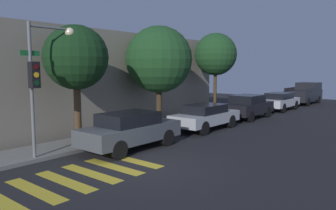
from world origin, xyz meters
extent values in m
plane|color=black|center=(0.00, 0.00, 0.00)|extent=(60.00, 60.00, 0.00)
cube|color=slate|center=(0.00, 4.25, 0.07)|extent=(26.00, 2.10, 0.14)
cube|color=gray|center=(0.00, 8.70, 2.61)|extent=(26.00, 6.00, 5.23)
cube|color=gold|center=(-3.45, 0.80, 0.00)|extent=(0.45, 2.60, 0.00)
cube|color=gold|center=(-2.52, 0.80, 0.00)|extent=(0.45, 2.60, 0.00)
cube|color=gold|center=(-1.60, 0.80, 0.00)|extent=(0.45, 2.60, 0.00)
cube|color=gold|center=(-0.67, 0.80, 0.00)|extent=(0.45, 2.60, 0.00)
cube|color=gold|center=(0.25, 0.80, 0.00)|extent=(0.45, 2.60, 0.00)
cylinder|color=slate|center=(-2.00, 3.45, 2.43)|extent=(0.12, 0.12, 4.87)
cube|color=black|center=(-2.00, 3.24, 3.05)|extent=(0.30, 0.30, 0.90)
cylinder|color=#4C0C0C|center=(-2.00, 3.08, 3.32)|extent=(0.18, 0.02, 0.18)
cylinder|color=yellow|center=(-2.00, 3.08, 3.05)|extent=(0.18, 0.02, 0.18)
cylinder|color=#0C3819|center=(-2.00, 3.08, 2.78)|extent=(0.18, 0.02, 0.18)
cube|color=#19662D|center=(-2.00, 3.45, 3.79)|extent=(0.70, 0.02, 0.18)
cylinder|color=slate|center=(-1.20, 3.45, 4.72)|extent=(1.60, 0.08, 0.08)
sphere|color=#F9E5B2|center=(-0.40, 3.45, 4.62)|extent=(0.36, 0.36, 0.36)
cube|color=#4C5156|center=(1.40, 2.10, 0.68)|extent=(4.41, 1.76, 0.66)
cube|color=black|center=(1.29, 2.10, 1.26)|extent=(2.29, 1.55, 0.50)
cylinder|color=black|center=(2.77, 2.89, 0.35)|extent=(0.71, 0.22, 0.71)
cylinder|color=black|center=(2.77, 1.31, 0.35)|extent=(0.71, 0.22, 0.71)
cylinder|color=black|center=(0.04, 2.89, 0.35)|extent=(0.71, 0.22, 0.71)
cylinder|color=black|center=(0.04, 1.31, 0.35)|extent=(0.71, 0.22, 0.71)
cube|color=#B7BABF|center=(6.97, 2.10, 0.63)|extent=(4.40, 1.77, 0.56)
cube|color=black|center=(6.86, 2.10, 1.14)|extent=(2.29, 1.56, 0.45)
cylinder|color=black|center=(8.33, 2.90, 0.35)|extent=(0.71, 0.22, 0.71)
cylinder|color=black|center=(8.33, 1.30, 0.35)|extent=(0.71, 0.22, 0.71)
cylinder|color=black|center=(5.60, 2.90, 0.35)|extent=(0.71, 0.22, 0.71)
cylinder|color=black|center=(5.60, 1.30, 0.35)|extent=(0.71, 0.22, 0.71)
cube|color=black|center=(12.07, 2.10, 0.70)|extent=(4.23, 1.79, 0.69)
cube|color=black|center=(11.97, 2.10, 1.30)|extent=(2.20, 1.58, 0.51)
cylinder|color=black|center=(13.38, 2.91, 0.35)|extent=(0.71, 0.22, 0.71)
cylinder|color=black|center=(13.38, 1.29, 0.35)|extent=(0.71, 0.22, 0.71)
cylinder|color=black|center=(10.76, 2.91, 0.35)|extent=(0.71, 0.22, 0.71)
cylinder|color=black|center=(10.76, 1.29, 0.35)|extent=(0.71, 0.22, 0.71)
cube|color=silver|center=(17.63, 2.10, 0.64)|extent=(4.33, 1.76, 0.57)
cube|color=black|center=(17.52, 2.10, 1.15)|extent=(2.25, 1.55, 0.46)
cylinder|color=black|center=(18.97, 2.89, 0.35)|extent=(0.71, 0.22, 0.71)
cylinder|color=black|center=(18.97, 1.31, 0.35)|extent=(0.71, 0.22, 0.71)
cylinder|color=black|center=(16.29, 2.89, 0.35)|extent=(0.71, 0.22, 0.71)
cylinder|color=black|center=(16.29, 1.31, 0.35)|extent=(0.71, 0.22, 0.71)
cube|color=black|center=(23.57, 2.10, 0.81)|extent=(5.21, 1.95, 0.91)
cube|color=black|center=(25.00, 2.10, 1.60)|extent=(2.34, 1.79, 0.67)
cube|color=black|center=(22.26, 2.96, 1.41)|extent=(2.61, 0.08, 0.28)
cube|color=black|center=(22.26, 1.24, 1.41)|extent=(2.61, 0.08, 0.28)
cylinder|color=black|center=(25.18, 2.99, 0.35)|extent=(0.71, 0.22, 0.71)
cylinder|color=black|center=(25.18, 1.21, 0.35)|extent=(0.71, 0.22, 0.71)
cylinder|color=black|center=(21.95, 2.99, 0.35)|extent=(0.71, 0.22, 0.71)
cylinder|color=black|center=(21.95, 1.21, 0.35)|extent=(0.71, 0.22, 0.71)
cylinder|color=#4C3823|center=(0.26, 4.04, 1.36)|extent=(0.29, 0.29, 2.73)
sphere|color=#143316|center=(0.26, 4.04, 3.72)|extent=(2.64, 2.64, 2.64)
cylinder|color=#42301E|center=(5.40, 4.04, 1.21)|extent=(0.30, 0.30, 2.43)
sphere|color=#1E4721|center=(5.40, 4.04, 3.74)|extent=(3.52, 3.52, 3.52)
cylinder|color=#4C3823|center=(11.10, 4.04, 1.58)|extent=(0.21, 0.21, 3.16)
sphere|color=#1E4721|center=(11.10, 4.04, 4.20)|extent=(2.78, 2.78, 2.78)
camera|label=1|loc=(-7.73, -7.38, 3.26)|focal=35.00mm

